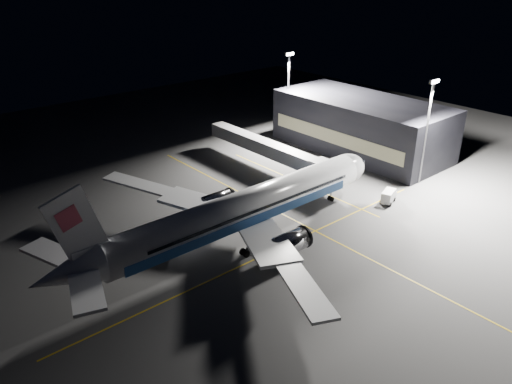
{
  "coord_description": "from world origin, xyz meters",
  "views": [
    {
      "loc": [
        -43.91,
        -53.9,
        40.64
      ],
      "look_at": [
        4.11,
        2.13,
        6.0
      ],
      "focal_mm": 35.0,
      "sensor_mm": 36.0,
      "label": 1
    }
  ],
  "objects_px": {
    "airliner": "(240,211)",
    "safety_cone_b": "(193,206)",
    "service_truck": "(389,195)",
    "floodlight_mast_south": "(428,123)",
    "floodlight_mast_north": "(288,87)",
    "jet_bridge": "(271,150)",
    "baggage_tug": "(178,225)",
    "safety_cone_c": "(220,197)",
    "safety_cone_a": "(220,217)"
  },
  "relations": [
    {
      "from": "jet_bridge",
      "to": "service_truck",
      "type": "bearing_deg",
      "value": -76.12
    },
    {
      "from": "floodlight_mast_south",
      "to": "jet_bridge",
      "type": "bearing_deg",
      "value": 126.79
    },
    {
      "from": "safety_cone_b",
      "to": "safety_cone_c",
      "type": "bearing_deg",
      "value": 0.0
    },
    {
      "from": "jet_bridge",
      "to": "floodlight_mast_north",
      "type": "bearing_deg",
      "value": 37.74
    },
    {
      "from": "safety_cone_b",
      "to": "safety_cone_c",
      "type": "relative_size",
      "value": 0.95
    },
    {
      "from": "airliner",
      "to": "floodlight_mast_south",
      "type": "distance_m",
      "value": 42.13
    },
    {
      "from": "service_truck",
      "to": "baggage_tug",
      "type": "relative_size",
      "value": 1.56
    },
    {
      "from": "floodlight_mast_north",
      "to": "safety_cone_a",
      "type": "relative_size",
      "value": 32.67
    },
    {
      "from": "airliner",
      "to": "safety_cone_c",
      "type": "xyz_separation_m",
      "value": [
        6.44,
        14.0,
        -4.83
      ]
    },
    {
      "from": "service_truck",
      "to": "safety_cone_b",
      "type": "bearing_deg",
      "value": 124.65
    },
    {
      "from": "floodlight_mast_north",
      "to": "safety_cone_a",
      "type": "height_order",
      "value": "floodlight_mast_north"
    },
    {
      "from": "floodlight_mast_north",
      "to": "baggage_tug",
      "type": "bearing_deg",
      "value": -153.99
    },
    {
      "from": "baggage_tug",
      "to": "safety_cone_c",
      "type": "height_order",
      "value": "baggage_tug"
    },
    {
      "from": "floodlight_mast_north",
      "to": "baggage_tug",
      "type": "height_order",
      "value": "floodlight_mast_north"
    },
    {
      "from": "airliner",
      "to": "safety_cone_b",
      "type": "bearing_deg",
      "value": 87.81
    },
    {
      "from": "jet_bridge",
      "to": "safety_cone_c",
      "type": "relative_size",
      "value": 50.95
    },
    {
      "from": "airliner",
      "to": "safety_cone_b",
      "type": "relative_size",
      "value": 95.79
    },
    {
      "from": "airliner",
      "to": "baggage_tug",
      "type": "distance_m",
      "value": 11.62
    },
    {
      "from": "baggage_tug",
      "to": "safety_cone_c",
      "type": "distance_m",
      "value": 13.28
    },
    {
      "from": "floodlight_mast_south",
      "to": "safety_cone_a",
      "type": "relative_size",
      "value": 32.67
    },
    {
      "from": "floodlight_mast_north",
      "to": "safety_cone_b",
      "type": "xyz_separation_m",
      "value": [
        -40.54,
        -17.99,
        -12.05
      ]
    },
    {
      "from": "airliner",
      "to": "floodlight_mast_south",
      "type": "bearing_deg",
      "value": -8.33
    },
    {
      "from": "service_truck",
      "to": "baggage_tug",
      "type": "bearing_deg",
      "value": 136.2
    },
    {
      "from": "jet_bridge",
      "to": "safety_cone_a",
      "type": "distance_m",
      "value": 24.16
    },
    {
      "from": "baggage_tug",
      "to": "safety_cone_a",
      "type": "height_order",
      "value": "baggage_tug"
    },
    {
      "from": "safety_cone_c",
      "to": "jet_bridge",
      "type": "bearing_deg",
      "value": 13.71
    },
    {
      "from": "jet_bridge",
      "to": "safety_cone_c",
      "type": "distance_m",
      "value": 17.64
    },
    {
      "from": "safety_cone_c",
      "to": "service_truck",
      "type": "bearing_deg",
      "value": -42.83
    },
    {
      "from": "safety_cone_a",
      "to": "jet_bridge",
      "type": "bearing_deg",
      "value": 26.27
    },
    {
      "from": "safety_cone_a",
      "to": "safety_cone_c",
      "type": "distance_m",
      "value": 7.99
    },
    {
      "from": "airliner",
      "to": "safety_cone_b",
      "type": "xyz_separation_m",
      "value": [
        0.54,
        14.0,
        -4.84
      ]
    },
    {
      "from": "airliner",
      "to": "safety_cone_b",
      "type": "height_order",
      "value": "airliner"
    },
    {
      "from": "service_truck",
      "to": "safety_cone_c",
      "type": "relative_size",
      "value": 7.27
    },
    {
      "from": "safety_cone_b",
      "to": "floodlight_mast_north",
      "type": "bearing_deg",
      "value": 23.92
    },
    {
      "from": "safety_cone_a",
      "to": "safety_cone_b",
      "type": "bearing_deg",
      "value": 100.66
    },
    {
      "from": "safety_cone_c",
      "to": "safety_cone_b",
      "type": "bearing_deg",
      "value": 180.0
    },
    {
      "from": "airliner",
      "to": "service_truck",
      "type": "bearing_deg",
      "value": -13.8
    },
    {
      "from": "airliner",
      "to": "floodlight_mast_north",
      "type": "relative_size",
      "value": 2.97
    },
    {
      "from": "jet_bridge",
      "to": "safety_cone_c",
      "type": "height_order",
      "value": "jet_bridge"
    },
    {
      "from": "jet_bridge",
      "to": "safety_cone_c",
      "type": "bearing_deg",
      "value": -166.29
    },
    {
      "from": "safety_cone_a",
      "to": "safety_cone_b",
      "type": "height_order",
      "value": "safety_cone_b"
    },
    {
      "from": "service_truck",
      "to": "safety_cone_c",
      "type": "bearing_deg",
      "value": 118.2
    },
    {
      "from": "floodlight_mast_south",
      "to": "baggage_tug",
      "type": "distance_m",
      "value": 50.63
    },
    {
      "from": "floodlight_mast_north",
      "to": "service_truck",
      "type": "distance_m",
      "value": 42.4
    },
    {
      "from": "service_truck",
      "to": "floodlight_mast_south",
      "type": "bearing_deg",
      "value": -13.21
    },
    {
      "from": "airliner",
      "to": "floodlight_mast_south",
      "type": "height_order",
      "value": "floodlight_mast_south"
    },
    {
      "from": "safety_cone_b",
      "to": "floodlight_mast_south",
      "type": "bearing_deg",
      "value": -26.27
    },
    {
      "from": "service_truck",
      "to": "safety_cone_c",
      "type": "xyz_separation_m",
      "value": [
        -22.87,
        21.2,
        -0.92
      ]
    },
    {
      "from": "airliner",
      "to": "service_truck",
      "type": "relative_size",
      "value": 12.53
    },
    {
      "from": "safety_cone_a",
      "to": "safety_cone_c",
      "type": "relative_size",
      "value": 0.94
    }
  ]
}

